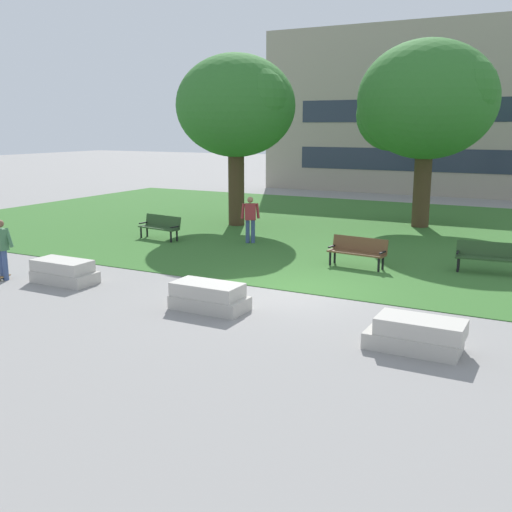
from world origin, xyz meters
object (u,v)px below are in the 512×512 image
(concrete_block_left, at_px, (209,297))
(park_bench_near_left, at_px, (160,226))
(park_bench_near_right, at_px, (358,250))
(person_bystander_near_lawn, at_px, (250,217))
(concrete_block_center, at_px, (64,272))
(person_skateboarder, at_px, (2,246))
(park_bench_far_left, at_px, (488,255))
(concrete_block_right, at_px, (416,335))

(concrete_block_left, height_order, park_bench_near_left, park_bench_near_left)
(concrete_block_left, relative_size, park_bench_near_right, 0.98)
(person_bystander_near_lawn, bearing_deg, concrete_block_center, -104.18)
(concrete_block_left, bearing_deg, park_bench_near_left, 133.57)
(concrete_block_center, distance_m, person_skateboarder, 1.94)
(park_bench_near_left, distance_m, person_bystander_near_lawn, 3.55)
(concrete_block_center, height_order, person_bystander_near_lawn, person_bystander_near_lawn)
(concrete_block_center, relative_size, person_skateboarder, 1.05)
(concrete_block_center, xyz_separation_m, park_bench_far_left, (10.25, 6.62, 0.23))
(person_skateboarder, relative_size, park_bench_far_left, 0.93)
(person_skateboarder, height_order, park_bench_near_left, person_skateboarder)
(concrete_block_center, xyz_separation_m, park_bench_near_right, (6.62, 5.57, 0.23))
(person_skateboarder, bearing_deg, person_bystander_near_lawn, 65.54)
(concrete_block_center, distance_m, park_bench_near_right, 8.65)
(concrete_block_center, distance_m, concrete_block_left, 4.89)
(park_bench_near_left, height_order, person_bystander_near_lawn, person_bystander_near_lawn)
(park_bench_near_left, xyz_separation_m, park_bench_far_left, (11.76, 0.13, 0.00))
(concrete_block_right, xyz_separation_m, person_bystander_near_lawn, (-7.97, 8.04, 0.68))
(concrete_block_center, relative_size, concrete_block_right, 0.97)
(park_bench_near_right, height_order, person_bystander_near_lawn, person_bystander_near_lawn)
(person_bystander_near_lawn, bearing_deg, park_bench_far_left, -5.51)
(concrete_block_left, xyz_separation_m, person_skateboarder, (-6.63, -0.30, 0.66))
(concrete_block_right, xyz_separation_m, park_bench_near_right, (-3.23, 6.18, 0.23))
(person_skateboarder, relative_size, park_bench_near_right, 0.93)
(concrete_block_center, relative_size, park_bench_near_left, 0.97)
(park_bench_near_right, xyz_separation_m, person_bystander_near_lawn, (-4.74, 1.86, 0.44))
(concrete_block_left, height_order, person_skateboarder, person_skateboarder)
(concrete_block_left, bearing_deg, park_bench_near_right, 73.35)
(park_bench_near_left, distance_m, park_bench_far_left, 11.77)
(park_bench_near_left, height_order, park_bench_near_right, same)
(park_bench_far_left, height_order, person_bystander_near_lawn, person_bystander_near_lawn)
(concrete_block_left, relative_size, concrete_block_right, 0.97)
(park_bench_near_right, height_order, park_bench_far_left, same)
(concrete_block_center, distance_m, park_bench_far_left, 12.20)
(concrete_block_center, bearing_deg, concrete_block_left, -2.77)
(park_bench_far_left, relative_size, person_bystander_near_lawn, 1.08)
(park_bench_near_left, bearing_deg, person_skateboarder, -91.88)
(concrete_block_left, xyz_separation_m, park_bench_near_right, (1.74, 5.81, 0.23))
(concrete_block_left, relative_size, person_bystander_near_lawn, 1.05)
(concrete_block_right, xyz_separation_m, park_bench_near_left, (-11.36, 7.10, 0.23))
(concrete_block_center, xyz_separation_m, park_bench_near_left, (-1.52, 6.49, 0.23))
(concrete_block_center, height_order, concrete_block_right, same)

